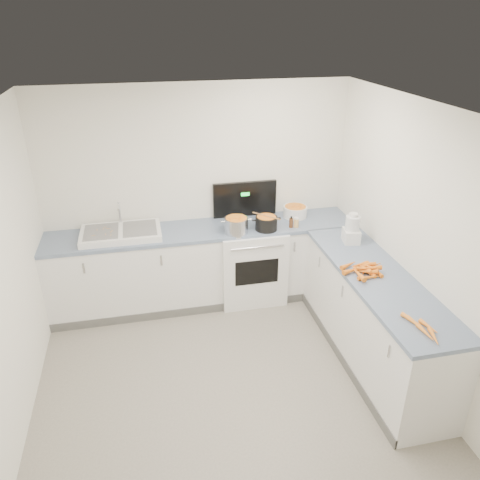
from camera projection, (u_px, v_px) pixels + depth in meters
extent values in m
cube|color=white|center=(204.00, 266.00, 5.51)|extent=(3.50, 0.60, 0.90)
cube|color=slate|center=(203.00, 230.00, 5.30)|extent=(3.50, 0.62, 0.04)
cube|color=white|center=(373.00, 319.00, 4.56)|extent=(0.60, 2.20, 0.90)
cube|color=slate|center=(379.00, 278.00, 4.35)|extent=(0.62, 2.20, 0.04)
cube|color=white|center=(250.00, 263.00, 5.59)|extent=(0.76, 0.65, 0.90)
cube|color=black|center=(245.00, 199.00, 5.55)|extent=(0.76, 0.05, 0.42)
cube|color=white|center=(121.00, 233.00, 5.10)|extent=(0.86, 0.52, 0.07)
cube|color=slate|center=(101.00, 232.00, 5.05)|extent=(0.36, 0.42, 0.01)
cube|color=slate|center=(140.00, 228.00, 5.12)|extent=(0.36, 0.42, 0.01)
cylinder|color=silver|center=(120.00, 212.00, 5.23)|extent=(0.03, 0.03, 0.24)
cylinder|color=silver|center=(236.00, 226.00, 5.17)|extent=(0.34, 0.34, 0.19)
cylinder|color=black|center=(266.00, 224.00, 5.24)|extent=(0.27, 0.27, 0.18)
cylinder|color=#AD7A47|center=(266.00, 216.00, 5.20)|extent=(0.26, 0.27, 0.02)
cylinder|color=white|center=(295.00, 212.00, 5.57)|extent=(0.34, 0.34, 0.13)
cylinder|color=#593319|center=(291.00, 223.00, 5.30)|extent=(0.04, 0.04, 0.11)
cylinder|color=#E5B266|center=(296.00, 223.00, 5.31)|extent=(0.06, 0.06, 0.10)
cube|color=white|center=(351.00, 236.00, 4.95)|extent=(0.19, 0.22, 0.14)
cylinder|color=silver|center=(353.00, 223.00, 4.89)|extent=(0.15, 0.15, 0.15)
cylinder|color=white|center=(354.00, 215.00, 4.85)|extent=(0.09, 0.09, 0.04)
cone|color=orange|center=(352.00, 271.00, 4.38)|extent=(0.20, 0.10, 0.05)
cone|color=orange|center=(369.00, 277.00, 4.28)|extent=(0.22, 0.04, 0.04)
cone|color=orange|center=(348.00, 265.00, 4.48)|extent=(0.20, 0.13, 0.05)
cone|color=orange|center=(369.00, 273.00, 4.36)|extent=(0.07, 0.17, 0.04)
cone|color=orange|center=(364.00, 270.00, 4.39)|extent=(0.14, 0.16, 0.04)
cone|color=orange|center=(363.00, 271.00, 4.38)|extent=(0.15, 0.17, 0.04)
cone|color=orange|center=(366.00, 269.00, 4.42)|extent=(0.20, 0.14, 0.04)
cone|color=orange|center=(370.00, 266.00, 4.47)|extent=(0.06, 0.21, 0.04)
cone|color=orange|center=(373.00, 266.00, 4.47)|extent=(0.21, 0.11, 0.04)
cone|color=orange|center=(367.00, 271.00, 4.38)|extent=(0.06, 0.22, 0.05)
cone|color=orange|center=(376.00, 271.00, 4.38)|extent=(0.04, 0.21, 0.04)
cone|color=orange|center=(371.00, 268.00, 4.34)|extent=(0.22, 0.06, 0.05)
cone|color=orange|center=(365.00, 268.00, 4.38)|extent=(0.10, 0.18, 0.05)
cone|color=orange|center=(367.00, 264.00, 4.45)|extent=(0.17, 0.08, 0.04)
cone|color=orange|center=(360.00, 265.00, 4.44)|extent=(0.19, 0.08, 0.05)
cone|color=orange|center=(362.00, 268.00, 4.40)|extent=(0.22, 0.13, 0.04)
cone|color=orange|center=(359.00, 274.00, 4.28)|extent=(0.06, 0.21, 0.05)
cone|color=orange|center=(365.00, 269.00, 4.37)|extent=(0.17, 0.08, 0.04)
cone|color=orange|center=(370.00, 267.00, 4.40)|extent=(0.14, 0.17, 0.04)
cone|color=orange|center=(367.00, 272.00, 4.32)|extent=(0.19, 0.10, 0.05)
cone|color=orange|center=(434.00, 336.00, 3.49)|extent=(0.09, 0.19, 0.04)
cone|color=orange|center=(425.00, 332.00, 3.54)|extent=(0.05, 0.20, 0.04)
cone|color=orange|center=(428.00, 326.00, 3.61)|extent=(0.08, 0.18, 0.04)
cone|color=orange|center=(416.00, 323.00, 3.64)|extent=(0.08, 0.18, 0.04)
cone|color=orange|center=(410.00, 319.00, 3.69)|extent=(0.10, 0.17, 0.04)
cube|color=tan|center=(103.00, 229.00, 5.09)|extent=(0.02, 0.03, 0.00)
cube|color=tan|center=(104.00, 234.00, 5.00)|extent=(0.04, 0.04, 0.00)
cube|color=tan|center=(96.00, 230.00, 5.08)|extent=(0.04, 0.04, 0.00)
cube|color=tan|center=(106.00, 234.00, 4.97)|extent=(0.01, 0.04, 0.00)
cube|color=tan|center=(111.00, 235.00, 4.95)|extent=(0.01, 0.03, 0.00)
cube|color=tan|center=(93.00, 235.00, 4.95)|extent=(0.04, 0.02, 0.00)
cube|color=tan|center=(105.00, 227.00, 5.13)|extent=(0.03, 0.01, 0.00)
cube|color=tan|center=(108.00, 229.00, 5.10)|extent=(0.05, 0.02, 0.00)
cube|color=tan|center=(97.00, 230.00, 5.07)|extent=(0.01, 0.04, 0.00)
cube|color=tan|center=(111.00, 231.00, 5.04)|extent=(0.03, 0.05, 0.00)
cube|color=tan|center=(102.00, 227.00, 5.16)|extent=(0.02, 0.04, 0.00)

